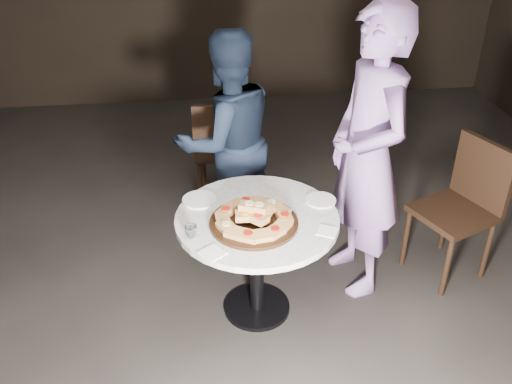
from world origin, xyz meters
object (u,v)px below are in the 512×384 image
(serving_board, at_px, (254,223))
(focaccia_pile, at_px, (254,216))
(table, at_px, (257,235))
(water_glass, at_px, (191,231))
(diner_navy, at_px, (227,141))
(chair_far, at_px, (223,146))
(diner_teal, at_px, (368,156))
(chair_right, at_px, (465,200))

(serving_board, xyz_separation_m, focaccia_pile, (0.00, 0.00, 0.04))
(focaccia_pile, bearing_deg, table, 72.49)
(water_glass, bearing_deg, diner_navy, 74.93)
(chair_far, distance_m, diner_teal, 1.34)
(table, relative_size, chair_right, 1.21)
(serving_board, bearing_deg, water_glass, -168.35)
(table, distance_m, chair_right, 1.40)
(table, xyz_separation_m, focaccia_pile, (-0.02, -0.07, 0.18))
(serving_board, relative_size, chair_far, 0.55)
(serving_board, height_order, focaccia_pile, focaccia_pile)
(focaccia_pile, bearing_deg, chair_right, 14.04)
(table, distance_m, chair_far, 1.25)
(serving_board, xyz_separation_m, chair_far, (-0.09, 1.32, -0.19))
(diner_teal, bearing_deg, water_glass, -80.93)
(diner_teal, bearing_deg, serving_board, -77.14)
(water_glass, bearing_deg, focaccia_pile, 11.83)
(focaccia_pile, relative_size, water_glass, 6.45)
(chair_far, bearing_deg, serving_board, 99.71)
(table, relative_size, serving_board, 2.27)
(water_glass, xyz_separation_m, chair_right, (1.74, 0.42, -0.20))
(focaccia_pile, relative_size, chair_far, 0.49)
(focaccia_pile, height_order, chair_right, chair_right)
(water_glass, distance_m, chair_far, 1.43)
(water_glass, xyz_separation_m, chair_far, (0.25, 1.39, -0.21))
(focaccia_pile, bearing_deg, diner_teal, 23.81)
(table, height_order, diner_navy, diner_navy)
(serving_board, height_order, diner_teal, diner_teal)
(focaccia_pile, xyz_separation_m, chair_right, (1.40, 0.35, -0.22))
(table, xyz_separation_m, serving_board, (-0.03, -0.08, 0.14))
(serving_board, bearing_deg, focaccia_pile, 32.54)
(water_glass, xyz_separation_m, diner_teal, (1.05, 0.38, 0.18))
(water_glass, relative_size, chair_right, 0.07)
(focaccia_pile, xyz_separation_m, chair_far, (-0.09, 1.32, -0.23))
(diner_navy, bearing_deg, diner_teal, 123.10)
(focaccia_pile, xyz_separation_m, water_glass, (-0.34, -0.07, -0.02))
(chair_right, relative_size, diner_teal, 0.50)
(water_glass, height_order, chair_far, chair_far)
(focaccia_pile, distance_m, diner_teal, 0.79)
(chair_right, height_order, diner_navy, diner_navy)
(focaccia_pile, height_order, chair_far, chair_far)
(serving_board, height_order, diner_navy, diner_navy)
(chair_far, bearing_deg, chair_right, 152.83)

